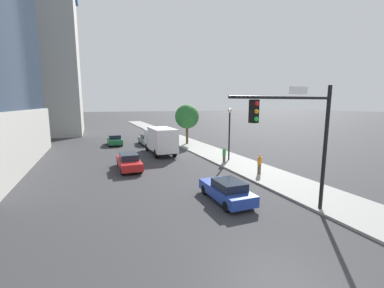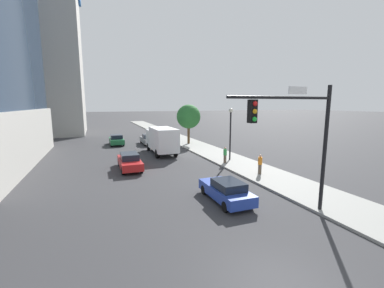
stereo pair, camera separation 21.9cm
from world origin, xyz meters
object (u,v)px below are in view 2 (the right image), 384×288
street_tree (189,117)px  car_green (117,140)px  street_lamp (230,126)px  car_red (130,161)px  pedestrian_green_shirt (225,155)px  pedestrian_orange_shirt (260,164)px  traffic_light_pole (297,128)px  car_gray (149,139)px  box_truck (162,139)px  construction_building (37,47)px  car_blue (226,191)px

street_tree → car_green: size_ratio=1.33×
street_lamp → car_green: 18.40m
street_lamp → car_red: bearing=177.9°
pedestrian_green_shirt → pedestrian_orange_shirt: bearing=-80.3°
street_tree → pedestrian_green_shirt: street_tree is taller
traffic_light_pole → car_gray: size_ratio=1.45×
street_lamp → pedestrian_green_shirt: street_lamp is taller
traffic_light_pole → street_tree: (3.28, 24.38, -0.65)m
box_truck → pedestrian_green_shirt: 8.63m
pedestrian_orange_shirt → car_green: bearing=115.2°
traffic_light_pole → street_tree: traffic_light_pole is taller
street_lamp → car_green: bearing=123.8°
traffic_light_pole → pedestrian_green_shirt: (2.37, 11.62, -3.75)m
construction_building → traffic_light_pole: construction_building is taller
construction_building → car_gray: (16.67, -19.94, -15.68)m
street_tree → car_green: street_tree is taller
construction_building → traffic_light_pole: size_ratio=5.85×
pedestrian_orange_shirt → traffic_light_pole: bearing=-114.0°
pedestrian_green_shirt → car_red: bearing=170.8°
car_gray → car_red: bearing=-108.2°
traffic_light_pole → pedestrian_orange_shirt: (3.15, 7.09, -3.72)m
construction_building → car_blue: bearing=-69.0°
car_gray → pedestrian_green_shirt: (4.49, -15.04, 0.21)m
car_red → box_truck: box_truck is taller
car_blue → car_gray: size_ratio=0.93×
street_tree → pedestrian_orange_shirt: 17.57m
car_red → car_blue: (4.47, -9.89, -0.06)m
car_blue → car_green: 25.01m
car_red → traffic_light_pole: bearing=-63.3°
traffic_light_pole → street_lamp: 13.22m
street_lamp → car_gray: street_lamp is taller
car_blue → traffic_light_pole: bearing=-56.3°
car_green → box_truck: bearing=-63.2°
car_red → pedestrian_green_shirt: size_ratio=3.03×
street_tree → car_green: bearing=160.9°
pedestrian_orange_shirt → pedestrian_green_shirt: size_ratio=1.03×
construction_building → street_tree: construction_building is taller
car_green → pedestrian_orange_shirt: size_ratio=2.62×
car_gray → pedestrian_green_shirt: bearing=-73.4°
car_green → pedestrian_green_shirt: 18.49m
street_tree → pedestrian_green_shirt: 13.16m
construction_building → car_green: size_ratio=9.19×
street_tree → car_red: 15.36m
street_lamp → car_gray: (-5.64, 13.96, -2.91)m
traffic_light_pole → box_truck: (-2.12, 18.95, -2.93)m
traffic_light_pole → street_tree: size_ratio=1.18×
construction_building → traffic_light_pole: bearing=-68.0°
car_blue → pedestrian_green_shirt: (4.49, 8.44, 0.27)m
car_gray → pedestrian_orange_shirt: bearing=-74.9°
street_lamp → street_tree: size_ratio=0.94×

